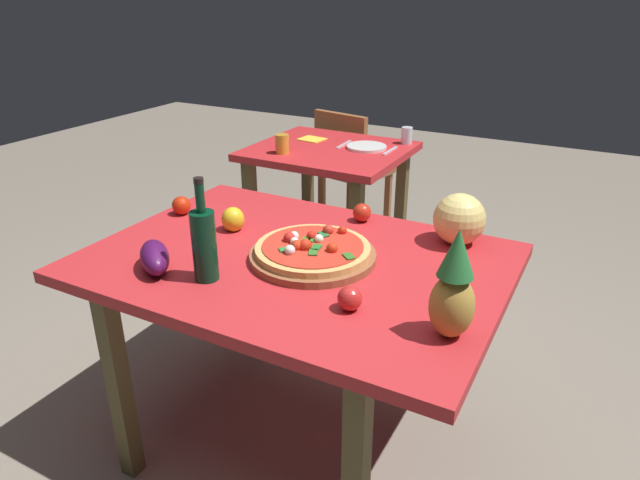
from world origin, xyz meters
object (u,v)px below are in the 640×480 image
(melon, at_px, (459,219))
(eggplant, at_px, (155,257))
(pizza_board, at_px, (313,256))
(pineapple_left, at_px, (453,290))
(tomato_at_corner, at_px, (181,205))
(background_table, at_px, (329,171))
(knife_utensil, at_px, (390,151))
(wine_bottle, at_px, (204,243))
(fork_utensil, at_px, (344,145))
(dining_chair, at_px, (349,166))
(dinner_plate, at_px, (367,147))
(drinking_glass_juice, at_px, (282,144))
(display_table, at_px, (296,279))
(tomato_by_bottle, at_px, (362,213))
(drinking_glass_water, at_px, (407,135))
(pizza, at_px, (312,248))
(napkin_folded, at_px, (312,139))
(bell_pepper, at_px, (233,219))
(tomato_beside_pepper, at_px, (350,298))

(melon, relative_size, eggplant, 0.90)
(pizza_board, distance_m, eggplant, 0.51)
(pineapple_left, xyz_separation_m, tomato_at_corner, (-1.18, 0.33, -0.10))
(background_table, bearing_deg, knife_utensil, 14.90)
(wine_bottle, bearing_deg, fork_utensil, 101.36)
(dining_chair, bearing_deg, eggplant, 110.52)
(dinner_plate, distance_m, fork_utensil, 0.14)
(wine_bottle, xyz_separation_m, eggplant, (-0.18, -0.03, -0.08))
(fork_utensil, bearing_deg, drinking_glass_juice, -127.14)
(display_table, bearing_deg, tomato_by_bottle, 80.83)
(melon, height_order, drinking_glass_water, melon)
(pizza, xyz_separation_m, dinner_plate, (-0.41, 1.35, -0.03))
(napkin_folded, bearing_deg, eggplant, -77.81)
(background_table, bearing_deg, tomato_at_corner, -92.70)
(background_table, relative_size, bell_pepper, 8.96)
(display_table, xyz_separation_m, background_table, (-0.54, 1.28, -0.05))
(dining_chair, bearing_deg, pineapple_left, 132.88)
(melon, xyz_separation_m, napkin_folded, (-1.15, 1.02, -0.09))
(napkin_folded, bearing_deg, knife_utensil, -2.67)
(napkin_folded, bearing_deg, dinner_plate, -3.71)
(wine_bottle, distance_m, pineapple_left, 0.75)
(pineapple_left, height_order, eggplant, pineapple_left)
(knife_utensil, xyz_separation_m, napkin_folded, (-0.50, 0.02, -0.00))
(pizza, distance_m, tomato_beside_pepper, 0.34)
(wine_bottle, xyz_separation_m, fork_utensil, (-0.33, 1.63, -0.12))
(melon, relative_size, tomato_beside_pepper, 2.54)
(pizza, xyz_separation_m, drinking_glass_water, (-0.25, 1.55, 0.01))
(pizza_board, distance_m, wine_bottle, 0.37)
(pizza_board, relative_size, pineapple_left, 1.40)
(eggplant, height_order, tomato_beside_pepper, eggplant)
(tomato_beside_pepper, bearing_deg, dining_chair, 115.48)
(melon, relative_size, tomato_at_corner, 2.47)
(bell_pepper, distance_m, knife_utensil, 1.28)
(dinner_plate, bearing_deg, melon, -51.54)
(bell_pepper, bearing_deg, background_table, 100.41)
(tomato_beside_pepper, bearing_deg, fork_utensil, 116.65)
(tomato_beside_pepper, distance_m, fork_utensil, 1.77)
(pineapple_left, bearing_deg, pizza, 157.18)
(background_table, height_order, tomato_at_corner, tomato_at_corner)
(tomato_beside_pepper, bearing_deg, pineapple_left, 1.60)
(display_table, bearing_deg, pizza, 15.27)
(bell_pepper, distance_m, tomato_beside_pepper, 0.69)
(pineapple_left, height_order, knife_utensil, pineapple_left)
(pizza_board, xyz_separation_m, drinking_glass_water, (-0.25, 1.56, 0.03))
(tomato_by_bottle, relative_size, dinner_plate, 0.32)
(eggplant, distance_m, fork_utensil, 1.66)
(tomato_at_corner, distance_m, drinking_glass_juice, 0.95)
(pizza, relative_size, bell_pepper, 4.11)
(tomato_by_bottle, relative_size, napkin_folded, 0.50)
(drinking_glass_water, distance_m, dinner_plate, 0.26)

